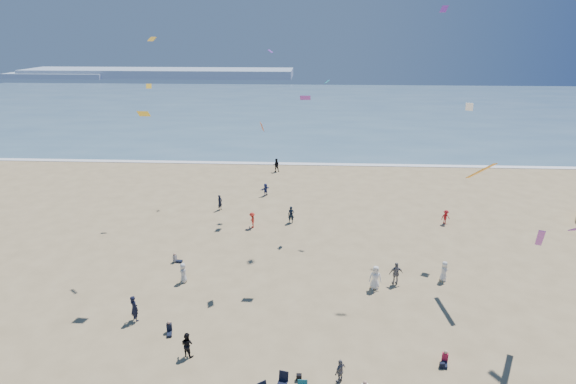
{
  "coord_description": "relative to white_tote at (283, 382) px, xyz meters",
  "views": [
    {
      "loc": [
        3.38,
        -17.78,
        18.45
      ],
      "look_at": [
        2.0,
        8.0,
        9.09
      ],
      "focal_mm": 28.0,
      "sensor_mm": 36.0,
      "label": 1
    }
  ],
  "objects": [
    {
      "name": "seated_group",
      "position": [
        -0.12,
        3.19,
        0.22
      ],
      "size": [
        20.19,
        18.01,
        0.84
      ],
      "color": "white",
      "rests_on": "ground"
    },
    {
      "name": "black_backpack",
      "position": [
        0.89,
        0.45,
        -0.01
      ],
      "size": [
        0.3,
        0.22,
        0.38
      ],
      "primitive_type": "cube",
      "color": "black",
      "rests_on": "ground"
    },
    {
      "name": "white_tote",
      "position": [
        0.0,
        0.0,
        0.0
      ],
      "size": [
        0.35,
        0.2,
        0.4
      ],
      "primitive_type": "cube",
      "color": "white",
      "rests_on": "ground"
    },
    {
      "name": "kites_aloft",
      "position": [
        8.43,
        11.44,
        14.7
      ],
      "size": [
        33.61,
        40.51,
        29.22
      ],
      "color": "#12AADB",
      "rests_on": "ground"
    },
    {
      "name": "navy_bag",
      "position": [
        9.14,
        1.86,
        -0.03
      ],
      "size": [
        0.28,
        0.18,
        0.34
      ],
      "primitive_type": "cube",
      "color": "black",
      "rests_on": "ground"
    },
    {
      "name": "headland_far",
      "position": [
        -62.03,
        168.23,
        1.4
      ],
      "size": [
        110.0,
        20.0,
        3.2
      ],
      "primitive_type": "cube",
      "color": "#7A8EA8",
      "rests_on": "ground"
    },
    {
      "name": "ocean",
      "position": [
        -2.03,
        93.23,
        -0.17
      ],
      "size": [
        220.0,
        100.0,
        0.06
      ],
      "primitive_type": "cube",
      "color": "#476B84",
      "rests_on": "ground"
    },
    {
      "name": "surf_line",
      "position": [
        -2.03,
        43.23,
        -0.16
      ],
      "size": [
        220.0,
        1.2,
        0.08
      ],
      "primitive_type": "cube",
      "color": "white",
      "rests_on": "ground"
    },
    {
      "name": "standing_flyers",
      "position": [
        2.46,
        12.33,
        0.66
      ],
      "size": [
        26.17,
        48.74,
        1.91
      ],
      "color": "red",
      "rests_on": "ground"
    },
    {
      "name": "headland_near",
      "position": [
        -102.03,
        163.23,
        0.8
      ],
      "size": [
        40.0,
        14.0,
        2.0
      ],
      "primitive_type": "cube",
      "color": "#7A8EA8",
      "rests_on": "ground"
    }
  ]
}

